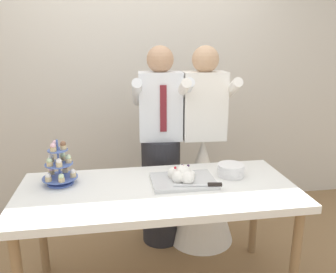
{
  "coord_description": "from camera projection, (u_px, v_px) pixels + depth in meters",
  "views": [
    {
      "loc": [
        -0.26,
        -2.02,
        1.69
      ],
      "look_at": [
        0.09,
        0.15,
        1.07
      ],
      "focal_mm": 36.51,
      "sensor_mm": 36.0,
      "label": 1
    }
  ],
  "objects": [
    {
      "name": "plate_stack",
      "position": [
        231.0,
        170.0,
        2.39
      ],
      "size": [
        0.19,
        0.19,
        0.09
      ],
      "color": "white",
      "rests_on": "dessert_table"
    },
    {
      "name": "person_groom",
      "position": [
        161.0,
        159.0,
        2.83
      ],
      "size": [
        0.49,
        0.52,
        1.66
      ],
      "color": "#232328",
      "rests_on": "ground_plane"
    },
    {
      "name": "person_bride",
      "position": [
        202.0,
        177.0,
        2.89
      ],
      "size": [
        0.56,
        0.56,
        1.66
      ],
      "color": "white",
      "rests_on": "ground_plane"
    },
    {
      "name": "rear_wall",
      "position": [
        139.0,
        66.0,
        3.33
      ],
      "size": [
        5.2,
        0.1,
        2.9
      ],
      "primitive_type": "cube",
      "color": "beige",
      "rests_on": "ground_plane"
    },
    {
      "name": "main_cake_tray",
      "position": [
        183.0,
        177.0,
        2.28
      ],
      "size": [
        0.43,
        0.32,
        0.12
      ],
      "color": "silver",
      "rests_on": "dessert_table"
    },
    {
      "name": "cupcake_stand",
      "position": [
        59.0,
        167.0,
        2.24
      ],
      "size": [
        0.23,
        0.23,
        0.31
      ],
      "color": "#4C66B2",
      "rests_on": "dessert_table"
    },
    {
      "name": "dessert_table",
      "position": [
        158.0,
        198.0,
        2.23
      ],
      "size": [
        1.8,
        0.8,
        0.78
      ],
      "color": "white",
      "rests_on": "ground_plane"
    }
  ]
}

